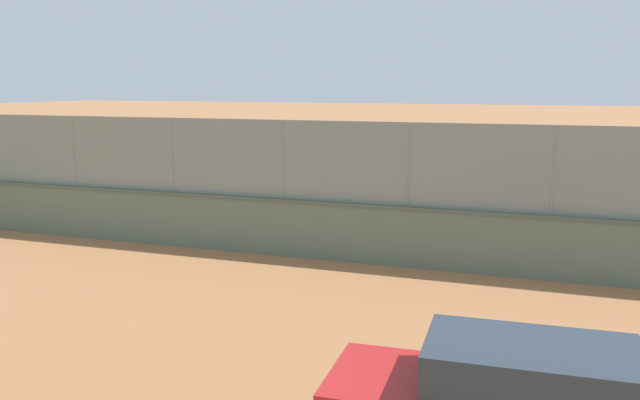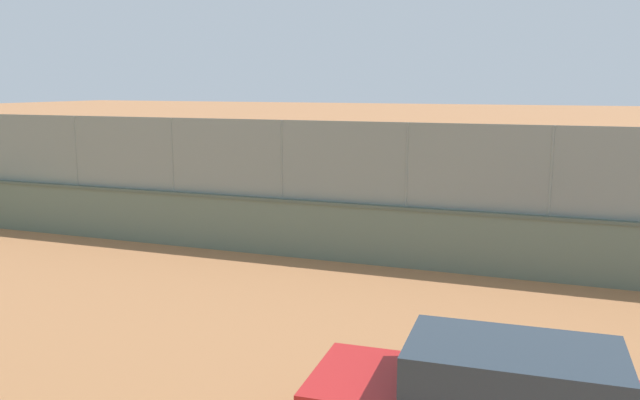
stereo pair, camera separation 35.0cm
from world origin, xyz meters
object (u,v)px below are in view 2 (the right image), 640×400
at_px(player_baseline_waiting, 500,206).
at_px(courtside_bench, 126,211).
at_px(player_crossing_court, 276,192).
at_px(sports_ball, 293,203).
at_px(player_foreground_swinging, 230,200).

relative_size(player_baseline_waiting, courtside_bench, 1.06).
height_order(player_crossing_court, player_baseline_waiting, player_baseline_waiting).
bearing_deg(sports_ball, player_foreground_swinging, 22.51).
bearing_deg(player_foreground_swinging, sports_ball, -157.49).
relative_size(player_foreground_swinging, courtside_bench, 1.00).
bearing_deg(player_foreground_swinging, player_crossing_court, -96.67).
distance_m(player_foreground_swinging, courtside_bench, 3.55).
relative_size(player_crossing_court, sports_ball, 6.26).
height_order(player_baseline_waiting, sports_ball, player_baseline_waiting).
distance_m(player_crossing_court, player_foreground_swinging, 2.60).
distance_m(player_crossing_court, player_baseline_waiting, 7.55).
height_order(player_crossing_court, courtside_bench, player_crossing_court).
xyz_separation_m(player_foreground_swinging, player_baseline_waiting, (-7.82, -1.83, 0.07)).
xyz_separation_m(player_crossing_court, sports_ball, (-1.46, 1.85, 0.03)).
height_order(player_crossing_court, player_foreground_swinging, player_foreground_swinging).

